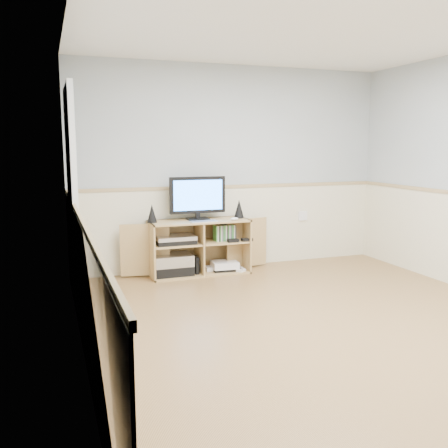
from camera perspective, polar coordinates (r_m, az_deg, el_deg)
The scene contains 11 objects.
room at distance 4.32m, azimuth 10.17°, elevation 4.66°, with size 4.04×4.54×2.54m.
media_cabinet at distance 6.03m, azimuth -3.00°, elevation -2.49°, with size 1.85×0.44×0.65m.
monitor at distance 5.93m, azimuth -3.04°, elevation 3.17°, with size 0.68×0.18×0.51m.
speaker_left at distance 5.79m, azimuth -8.23°, elevation 1.21°, with size 0.11×0.11×0.21m, color black.
speaker_right at distance 6.09m, azimuth 1.73°, elevation 1.75°, with size 0.12×0.12×0.23m, color black.
keyboard at distance 5.79m, azimuth -2.36°, elevation 0.30°, with size 0.32×0.13×0.01m, color silver.
mouse at distance 5.92m, azimuth 1.20°, elevation 0.60°, with size 0.10×0.06×0.04m, color white.
av_components at distance 5.92m, azimuth -5.82°, elevation -3.86°, with size 0.53×0.34×0.47m.
game_consoles at distance 6.12m, azimuth -0.06°, elevation -4.82°, with size 0.45×0.30×0.11m.
game_cases at distance 6.03m, azimuth 0.07°, elevation -1.00°, with size 0.26×0.14×0.19m, color #3F8C3F.
wall_outlet at distance 6.72m, azimuth 8.97°, elevation 0.93°, with size 0.12×0.03×0.12m, color white.
Camera 1 is at (-2.20, -3.61, 1.53)m, focal length 40.00 mm.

